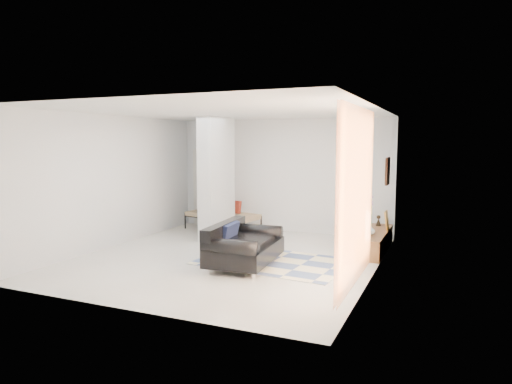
% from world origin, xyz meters
% --- Properties ---
extents(floor, '(6.00, 6.00, 0.00)m').
position_xyz_m(floor, '(0.00, 0.00, 0.00)').
color(floor, beige).
rests_on(floor, ground).
extents(ceiling, '(6.00, 6.00, 0.00)m').
position_xyz_m(ceiling, '(0.00, 0.00, 2.80)').
color(ceiling, white).
rests_on(ceiling, wall_back).
extents(wall_back, '(6.00, 0.00, 6.00)m').
position_xyz_m(wall_back, '(0.00, 3.00, 1.40)').
color(wall_back, silver).
rests_on(wall_back, ground).
extents(wall_front, '(6.00, 0.00, 6.00)m').
position_xyz_m(wall_front, '(0.00, -3.00, 1.40)').
color(wall_front, silver).
rests_on(wall_front, ground).
extents(wall_left, '(0.00, 6.00, 6.00)m').
position_xyz_m(wall_left, '(-2.75, 0.00, 1.40)').
color(wall_left, silver).
rests_on(wall_left, ground).
extents(wall_right, '(0.00, 6.00, 6.00)m').
position_xyz_m(wall_right, '(2.75, 0.00, 1.40)').
color(wall_right, silver).
rests_on(wall_right, ground).
extents(partition_column, '(0.35, 1.20, 2.80)m').
position_xyz_m(partition_column, '(-1.10, 1.60, 1.40)').
color(partition_column, silver).
rests_on(partition_column, floor).
extents(hallway_door, '(0.85, 0.06, 2.04)m').
position_xyz_m(hallway_door, '(-2.10, 2.96, 1.02)').
color(hallway_door, silver).
rests_on(hallway_door, floor).
extents(curtain, '(0.00, 2.55, 2.55)m').
position_xyz_m(curtain, '(2.67, -1.15, 1.45)').
color(curtain, '#FF8D43').
rests_on(curtain, wall_right).
extents(wall_art, '(0.04, 0.45, 0.55)m').
position_xyz_m(wall_art, '(2.72, 1.70, 1.65)').
color(wall_art, '#33180E').
rests_on(wall_art, wall_right).
extents(media_console, '(0.45, 2.02, 0.80)m').
position_xyz_m(media_console, '(2.52, 1.70, 0.20)').
color(media_console, brown).
rests_on(media_console, floor).
extents(loveseat, '(1.13, 1.79, 0.76)m').
position_xyz_m(loveseat, '(0.44, -0.34, 0.35)').
color(loveseat, silver).
rests_on(loveseat, floor).
extents(daybed, '(2.01, 1.16, 0.77)m').
position_xyz_m(daybed, '(-1.42, 2.48, 0.41)').
color(daybed, black).
rests_on(daybed, floor).
extents(area_rug, '(2.84, 2.03, 0.01)m').
position_xyz_m(area_rug, '(0.90, 0.06, 0.01)').
color(area_rug, beige).
rests_on(area_rug, floor).
extents(cylinder_lamp, '(0.10, 0.10, 0.55)m').
position_xyz_m(cylinder_lamp, '(2.50, 0.83, 0.67)').
color(cylinder_lamp, white).
rests_on(cylinder_lamp, media_console).
extents(bronze_figurine, '(0.13, 0.13, 0.23)m').
position_xyz_m(bronze_figurine, '(2.47, 2.41, 0.52)').
color(bronze_figurine, black).
rests_on(bronze_figurine, media_console).
extents(vase, '(0.17, 0.17, 0.17)m').
position_xyz_m(vase, '(2.47, 1.40, 0.48)').
color(vase, white).
rests_on(vase, media_console).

